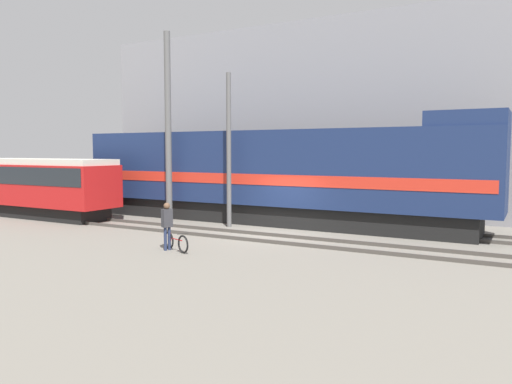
{
  "coord_description": "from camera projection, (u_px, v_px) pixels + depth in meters",
  "views": [
    {
      "loc": [
        9.58,
        -18.55,
        3.57
      ],
      "look_at": [
        -0.8,
        -0.02,
        1.8
      ],
      "focal_mm": 35.0,
      "sensor_mm": 36.0,
      "label": 1
    }
  ],
  "objects": [
    {
      "name": "ground_plane",
      "position": [
        273.0,
        235.0,
        21.09
      ],
      "size": [
        120.0,
        120.0,
        0.0
      ],
      "primitive_type": "plane",
      "color": "slate"
    },
    {
      "name": "track_far",
      "position": [
        302.0,
        224.0,
        23.79
      ],
      "size": [
        60.0,
        1.51,
        0.14
      ],
      "color": "#47423D",
      "rests_on": "ground"
    },
    {
      "name": "track_near",
      "position": [
        261.0,
        237.0,
        20.2
      ],
      "size": [
        60.0,
        1.5,
        0.14
      ],
      "color": "#47423D",
      "rests_on": "ground"
    },
    {
      "name": "bicycle",
      "position": [
        176.0,
        242.0,
        17.69
      ],
      "size": [
        1.54,
        0.69,
        0.7
      ],
      "color": "black",
      "rests_on": "ground"
    },
    {
      "name": "freight_locomotive",
      "position": [
        272.0,
        175.0,
        24.4
      ],
      "size": [
        20.96,
        3.04,
        5.12
      ],
      "color": "black",
      "rests_on": "ground"
    },
    {
      "name": "person",
      "position": [
        167.0,
        221.0,
        17.8
      ],
      "size": [
        0.33,
        0.41,
        1.72
      ],
      "color": "#232D4C",
      "rests_on": "ground"
    },
    {
      "name": "building_backdrop",
      "position": [
        352.0,
        120.0,
        29.58
      ],
      "size": [
        30.96,
        6.0,
        10.78
      ],
      "color": "gray",
      "rests_on": "ground"
    },
    {
      "name": "streetcar",
      "position": [
        41.0,
        184.0,
        26.57
      ],
      "size": [
        9.29,
        2.54,
        3.13
      ],
      "color": "black",
      "rests_on": "ground"
    },
    {
      "name": "utility_pole_left",
      "position": [
        168.0,
        128.0,
        24.72
      ],
      "size": [
        0.32,
        0.32,
        9.38
      ],
      "color": "#595959",
      "rests_on": "ground"
    },
    {
      "name": "utility_pole_center",
      "position": [
        229.0,
        151.0,
        23.08
      ],
      "size": [
        0.22,
        0.22,
        7.13
      ],
      "color": "#595959",
      "rests_on": "ground"
    }
  ]
}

